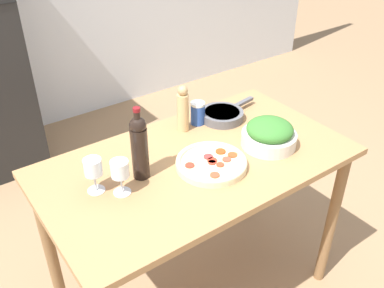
# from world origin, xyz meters

# --- Properties ---
(prep_counter) EXTENTS (1.38, 0.77, 0.89)m
(prep_counter) POSITION_xyz_m (0.00, 0.00, 0.77)
(prep_counter) COLOR #A87A4C
(prep_counter) RESTS_ON ground_plane
(wine_bottle) EXTENTS (0.07, 0.07, 0.32)m
(wine_bottle) POSITION_xyz_m (-0.26, 0.04, 1.04)
(wine_bottle) COLOR black
(wine_bottle) RESTS_ON prep_counter
(wine_glass_near) EXTENTS (0.07, 0.07, 0.15)m
(wine_glass_near) POSITION_xyz_m (-0.38, -0.01, 1.00)
(wine_glass_near) COLOR silver
(wine_glass_near) RESTS_ON prep_counter
(wine_glass_far) EXTENTS (0.07, 0.07, 0.15)m
(wine_glass_far) POSITION_xyz_m (-0.45, 0.06, 1.00)
(wine_glass_far) COLOR silver
(wine_glass_far) RESTS_ON prep_counter
(pepper_mill) EXTENTS (0.06, 0.06, 0.24)m
(pepper_mill) POSITION_xyz_m (0.09, 0.24, 1.01)
(pepper_mill) COLOR tan
(pepper_mill) RESTS_ON prep_counter
(salad_bowl) EXTENTS (0.25, 0.25, 0.13)m
(salad_bowl) POSITION_xyz_m (0.34, -0.10, 0.95)
(salad_bowl) COLOR silver
(salad_bowl) RESTS_ON prep_counter
(homemade_pizza) EXTENTS (0.31, 0.31, 0.04)m
(homemade_pizza) POSITION_xyz_m (0.02, -0.08, 0.91)
(homemade_pizza) COLOR beige
(homemade_pizza) RESTS_ON prep_counter
(salt_canister) EXTENTS (0.07, 0.07, 0.12)m
(salt_canister) POSITION_xyz_m (0.19, 0.25, 0.95)
(salt_canister) COLOR #284CA3
(salt_canister) RESTS_ON prep_counter
(cast_iron_skillet) EXTENTS (0.35, 0.22, 0.05)m
(cast_iron_skillet) POSITION_xyz_m (0.32, 0.22, 0.92)
(cast_iron_skillet) COLOR #56565B
(cast_iron_skillet) RESTS_ON prep_counter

